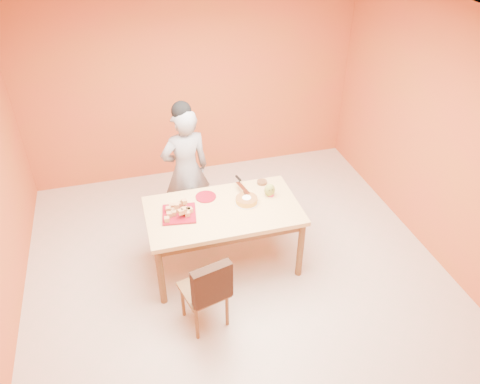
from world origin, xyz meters
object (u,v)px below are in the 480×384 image
object	(u,v)px
dining_chair	(204,289)
sponge_cake	(247,200)
person	(186,170)
egg_ornament	(270,190)
magenta_glass	(271,192)
dining_table	(223,216)
pastry_platter	(179,214)
red_dinner_plate	(206,197)
checker_tin	(262,182)

from	to	relation	value
dining_chair	sponge_cake	xyz separation A→B (m)	(0.64, 0.80, 0.35)
person	egg_ornament	world-z (taller)	person
person	magenta_glass	size ratio (longest dim) A/B	15.65
person	dining_table	bearing A→B (deg)	96.83
person	sponge_cake	size ratio (longest dim) A/B	6.72
dining_chair	magenta_glass	world-z (taller)	dining_chair
pastry_platter	magenta_glass	bearing A→B (deg)	4.07
dining_chair	pastry_platter	bearing A→B (deg)	81.70
pastry_platter	egg_ornament	bearing A→B (deg)	3.94
dining_table	red_dinner_plate	size ratio (longest dim) A/B	7.18
dining_chair	pastry_platter	world-z (taller)	dining_chair
person	checker_tin	bearing A→B (deg)	139.41
checker_tin	dining_table	bearing A→B (deg)	-146.94
pastry_platter	sponge_cake	world-z (taller)	sponge_cake
pastry_platter	red_dinner_plate	size ratio (longest dim) A/B	1.52
dining_chair	red_dinner_plate	xyz separation A→B (m)	(0.25, 1.01, 0.32)
pastry_platter	egg_ornament	xyz separation A→B (m)	(1.00, 0.07, 0.06)
egg_ornament	red_dinner_plate	bearing A→B (deg)	166.33
red_dinner_plate	checker_tin	distance (m)	0.67
sponge_cake	magenta_glass	distance (m)	0.30
dining_chair	egg_ornament	distance (m)	1.31
person	pastry_platter	distance (m)	0.81
red_dinner_plate	sponge_cake	world-z (taller)	sponge_cake
dining_chair	red_dinner_plate	size ratio (longest dim) A/B	3.88
sponge_cake	checker_tin	bearing A→B (deg)	48.74
dining_table	dining_chair	bearing A→B (deg)	-116.53
person	dining_chair	bearing A→B (deg)	75.32
dining_table	checker_tin	size ratio (longest dim) A/B	14.38
sponge_cake	egg_ornament	world-z (taller)	egg_ornament
dining_chair	red_dinner_plate	world-z (taller)	dining_chair
person	pastry_platter	xyz separation A→B (m)	(-0.21, -0.78, -0.01)
dining_chair	pastry_platter	distance (m)	0.85
sponge_cake	checker_tin	distance (m)	0.41
pastry_platter	magenta_glass	distance (m)	1.02
pastry_platter	magenta_glass	size ratio (longest dim) A/B	3.38
dining_chair	person	bearing A→B (deg)	71.13
pastry_platter	dining_chair	bearing A→B (deg)	-84.31
pastry_platter	sponge_cake	xyz separation A→B (m)	(0.72, 0.01, 0.03)
egg_ornament	checker_tin	size ratio (longest dim) A/B	1.34
person	magenta_glass	distance (m)	1.07
person	red_dinner_plate	distance (m)	0.57
dining_chair	egg_ornament	size ratio (longest dim) A/B	5.79
dining_chair	checker_tin	distance (m)	1.47
person	sponge_cake	distance (m)	0.93
red_dinner_plate	checker_tin	world-z (taller)	checker_tin
dining_chair	checker_tin	world-z (taller)	dining_chair
egg_ornament	pastry_platter	bearing A→B (deg)	-176.42
sponge_cake	dining_chair	bearing A→B (deg)	-128.94
dining_table	pastry_platter	xyz separation A→B (m)	(-0.46, 0.03, 0.10)
sponge_cake	pastry_platter	bearing A→B (deg)	-179.18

